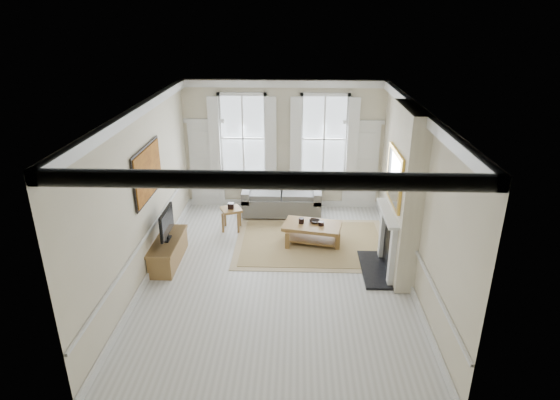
{
  "coord_description": "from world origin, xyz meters",
  "views": [
    {
      "loc": [
        0.35,
        -8.28,
        5.01
      ],
      "look_at": [
        0.01,
        0.92,
        1.25
      ],
      "focal_mm": 30.0,
      "sensor_mm": 36.0,
      "label": 1
    }
  ],
  "objects_px": {
    "coffee_table": "(312,228)",
    "sofa": "(282,199)",
    "side_table": "(231,213)",
    "tv_stand": "(168,251)"
  },
  "relations": [
    {
      "from": "coffee_table",
      "to": "sofa",
      "type": "bearing_deg",
      "value": 124.74
    },
    {
      "from": "sofa",
      "to": "coffee_table",
      "type": "distance_m",
      "value": 1.9
    },
    {
      "from": "sofa",
      "to": "side_table",
      "type": "height_order",
      "value": "sofa"
    },
    {
      "from": "sofa",
      "to": "side_table",
      "type": "xyz_separation_m",
      "value": [
        -1.19,
        -1.07,
        0.07
      ]
    },
    {
      "from": "side_table",
      "to": "tv_stand",
      "type": "bearing_deg",
      "value": -124.32
    },
    {
      "from": "sofa",
      "to": "tv_stand",
      "type": "bearing_deg",
      "value": -130.51
    },
    {
      "from": "sofa",
      "to": "side_table",
      "type": "bearing_deg",
      "value": -138.25
    },
    {
      "from": "side_table",
      "to": "tv_stand",
      "type": "distance_m",
      "value": 2.0
    },
    {
      "from": "coffee_table",
      "to": "side_table",
      "type": "bearing_deg",
      "value": 172.24
    },
    {
      "from": "sofa",
      "to": "side_table",
      "type": "distance_m",
      "value": 1.6
    }
  ]
}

